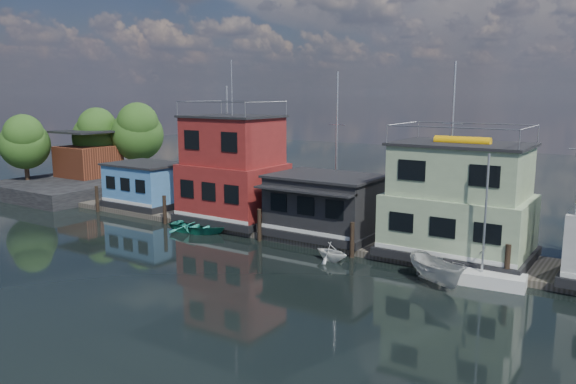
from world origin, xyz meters
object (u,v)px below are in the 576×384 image
Objects in this scene: houseboat_dark at (325,205)px; houseboat_green at (459,203)px; houseboat_blue at (147,185)px; motorboat at (437,271)px; dinghy_teal at (199,226)px; day_sailer at (482,277)px; houseboat_red at (233,171)px; dinghy_white at (332,252)px.

houseboat_green reaches higher than houseboat_dark.
houseboat_blue is 27.45m from motorboat.
motorboat is at bearing -26.91° from houseboat_dark.
houseboat_dark reaches higher than dinghy_teal.
motorboat is at bearing -148.16° from day_sailer.
dinghy_white is (10.84, -4.14, -3.52)m from houseboat_red.
day_sailer is at bearing -16.38° from houseboat_dark.
houseboat_green is 3.81× the size of dinghy_white.
dinghy_teal is at bearing -158.94° from houseboat_dark.
dinghy_white is (2.84, -4.12, -1.84)m from houseboat_dark.
houseboat_green reaches higher than dinghy_white.
motorboat reaches higher than dinghy_teal.
houseboat_green is 5.59m from motorboat.
dinghy_white is at bearing 179.38° from day_sailer.
houseboat_dark is 3.36× the size of dinghy_white.
houseboat_dark is 9.39m from dinghy_teal.
dinghy_teal is (8.94, -3.32, -1.75)m from houseboat_blue.
day_sailer is (2.39, -3.37, -3.14)m from houseboat_green.
houseboat_green is (17.00, 0.00, -0.55)m from houseboat_red.
dinghy_teal is at bearing -20.37° from houseboat_blue.
houseboat_red reaches higher than dinghy_teal.
houseboat_dark is 1.84× the size of motorboat.
houseboat_red is 20.02m from day_sailer.
motorboat is at bearing -15.45° from houseboat_red.
houseboat_blue is 1.46× the size of dinghy_teal.
dinghy_teal is at bearing -99.66° from houseboat_red.
dinghy_white is 6.69m from motorboat.
dinghy_white is at bearing 118.53° from motorboat.
houseboat_blue reaches higher than dinghy_white.
houseboat_blue is 0.76× the size of houseboat_green.
houseboat_blue is 29.14m from day_sailer.
dinghy_teal is (-8.56, -3.30, -1.96)m from houseboat_dark.
houseboat_green is at bearing 40.21° from motorboat.
houseboat_red is at bearing 179.86° from houseboat_dark.
houseboat_dark is 1.69× the size of dinghy_teal.
houseboat_blue is 17.50m from houseboat_dark.
houseboat_blue is at bearing 179.94° from houseboat_dark.
motorboat reaches higher than dinghy_white.
houseboat_blue is at bearing 167.56° from day_sailer.
day_sailer is 1.71× the size of motorboat.
houseboat_dark is at bearing -0.14° from houseboat_red.
dinghy_white is (20.34, -4.14, -1.62)m from houseboat_blue.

